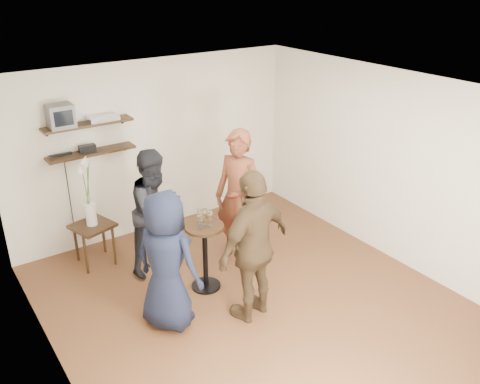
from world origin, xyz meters
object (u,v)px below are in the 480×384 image
at_px(crt_monitor, 60,116).
at_px(dvd_deck, 103,118).
at_px(radio, 87,148).
at_px(person_brown, 254,246).
at_px(person_plaid, 238,198).
at_px(person_dark, 156,212).
at_px(drinks_table, 205,248).
at_px(person_navy, 167,261).
at_px(side_table, 93,231).

height_order(crt_monitor, dvd_deck, crt_monitor).
bearing_deg(radio, person_brown, -69.83).
relative_size(person_plaid, person_dark, 1.11).
bearing_deg(person_dark, drinks_table, -90.00).
bearing_deg(person_dark, person_brown, -93.58).
xyz_separation_m(radio, person_brown, (0.94, -2.55, -0.61)).
distance_m(crt_monitor, person_navy, 2.49).
bearing_deg(person_plaid, crt_monitor, -153.44).
relative_size(dvd_deck, person_plaid, 0.21).
bearing_deg(person_brown, radio, -82.83).
relative_size(dvd_deck, drinks_table, 0.45).
distance_m(crt_monitor, radio, 0.58).
distance_m(side_table, person_dark, 0.98).
xyz_separation_m(drinks_table, person_navy, (-0.71, -0.38, 0.25)).
height_order(drinks_table, person_navy, person_navy).
relative_size(side_table, person_plaid, 0.32).
relative_size(radio, person_brown, 0.12).
distance_m(radio, side_table, 1.12).
height_order(person_navy, person_brown, person_brown).
height_order(person_dark, person_navy, person_dark).
distance_m(person_dark, person_brown, 1.60).
xyz_separation_m(person_dark, person_brown, (0.46, -1.54, 0.06)).
bearing_deg(side_table, person_brown, -62.33).
relative_size(side_table, person_dark, 0.36).
bearing_deg(radio, person_navy, -88.66).
distance_m(radio, person_navy, 2.26).
height_order(dvd_deck, person_plaid, dvd_deck).
distance_m(radio, person_plaid, 2.15).
bearing_deg(radio, side_table, -115.09).
bearing_deg(drinks_table, crt_monitor, 120.67).
relative_size(person_dark, person_brown, 0.93).
relative_size(dvd_deck, person_navy, 0.24).
xyz_separation_m(radio, side_table, (-0.19, -0.40, -1.03)).
bearing_deg(person_plaid, side_table, -146.19).
height_order(person_plaid, person_dark, person_plaid).
bearing_deg(person_plaid, person_brown, -50.75).
xyz_separation_m(crt_monitor, side_table, (0.10, -0.40, -1.53)).
distance_m(dvd_deck, radio, 0.46).
relative_size(radio, drinks_table, 0.25).
relative_size(radio, person_navy, 0.13).
distance_m(drinks_table, person_dark, 0.85).
xyz_separation_m(dvd_deck, radio, (-0.26, 0.00, -0.38)).
height_order(drinks_table, person_brown, person_brown).
bearing_deg(dvd_deck, person_brown, -75.14).
distance_m(dvd_deck, drinks_table, 2.27).
bearing_deg(side_table, radio, 64.91).
relative_size(crt_monitor, person_navy, 0.19).
xyz_separation_m(crt_monitor, person_navy, (0.34, -2.15, -1.20)).
height_order(dvd_deck, person_navy, dvd_deck).
relative_size(radio, person_plaid, 0.12).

